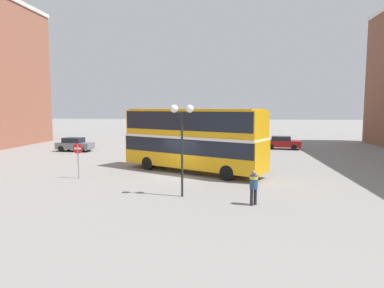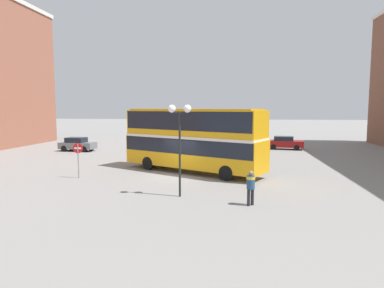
{
  "view_description": "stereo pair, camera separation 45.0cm",
  "coord_description": "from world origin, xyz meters",
  "px_view_note": "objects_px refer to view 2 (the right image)",
  "views": [
    {
      "loc": [
        3.64,
        -23.58,
        4.83
      ],
      "look_at": [
        0.85,
        1.64,
        2.14
      ],
      "focal_mm": 32.0,
      "sensor_mm": 36.0,
      "label": 1
    },
    {
      "loc": [
        4.09,
        -23.52,
        4.83
      ],
      "look_at": [
        0.85,
        1.64,
        2.14
      ],
      "focal_mm": 32.0,
      "sensor_mm": 36.0,
      "label": 2
    }
  ],
  "objects_px": {
    "parked_car_side_street": "(77,144)",
    "street_lamp_twin_globe": "(180,123)",
    "double_decker_bus": "(192,136)",
    "pedestrian_foreground": "(251,184)",
    "parked_car_kerb_far": "(285,143)",
    "parked_car_kerb_near": "(231,142)",
    "no_entry_sign": "(78,154)"
  },
  "relations": [
    {
      "from": "pedestrian_foreground",
      "to": "parked_car_kerb_near",
      "type": "distance_m",
      "value": 24.17
    },
    {
      "from": "parked_car_kerb_far",
      "to": "street_lamp_twin_globe",
      "type": "bearing_deg",
      "value": -101.56
    },
    {
      "from": "no_entry_sign",
      "to": "street_lamp_twin_globe",
      "type": "bearing_deg",
      "value": -27.09
    },
    {
      "from": "parked_car_kerb_near",
      "to": "no_entry_sign",
      "type": "bearing_deg",
      "value": 63.67
    },
    {
      "from": "parked_car_kerb_far",
      "to": "no_entry_sign",
      "type": "distance_m",
      "value": 24.89
    },
    {
      "from": "parked_car_kerb_near",
      "to": "pedestrian_foreground",
      "type": "bearing_deg",
      "value": 95.01
    },
    {
      "from": "parked_car_kerb_near",
      "to": "parked_car_kerb_far",
      "type": "xyz_separation_m",
      "value": [
        6.2,
        -0.24,
        -0.02
      ]
    },
    {
      "from": "pedestrian_foreground",
      "to": "parked_car_kerb_near",
      "type": "relative_size",
      "value": 0.44
    },
    {
      "from": "street_lamp_twin_globe",
      "to": "no_entry_sign",
      "type": "xyz_separation_m",
      "value": [
        -7.72,
        3.95,
        -2.38
      ]
    },
    {
      "from": "pedestrian_foreground",
      "to": "double_decker_bus",
      "type": "bearing_deg",
      "value": -17.7
    },
    {
      "from": "street_lamp_twin_globe",
      "to": "parked_car_side_street",
      "type": "bearing_deg",
      "value": 129.06
    },
    {
      "from": "double_decker_bus",
      "to": "no_entry_sign",
      "type": "bearing_deg",
      "value": -129.33
    },
    {
      "from": "parked_car_kerb_far",
      "to": "parked_car_side_street",
      "type": "xyz_separation_m",
      "value": [
        -23.29,
        -4.65,
        0.0
      ]
    },
    {
      "from": "parked_car_side_street",
      "to": "no_entry_sign",
      "type": "height_order",
      "value": "no_entry_sign"
    },
    {
      "from": "pedestrian_foreground",
      "to": "parked_car_kerb_far",
      "type": "distance_m",
      "value": 24.4
    },
    {
      "from": "pedestrian_foreground",
      "to": "parked_car_kerb_far",
      "type": "relative_size",
      "value": 0.4
    },
    {
      "from": "parked_car_kerb_near",
      "to": "parked_car_side_street",
      "type": "bearing_deg",
      "value": 17.95
    },
    {
      "from": "double_decker_bus",
      "to": "parked_car_side_street",
      "type": "bearing_deg",
      "value": 170.61
    },
    {
      "from": "street_lamp_twin_globe",
      "to": "parked_car_kerb_far",
      "type": "bearing_deg",
      "value": 69.03
    },
    {
      "from": "parked_car_kerb_near",
      "to": "street_lamp_twin_globe",
      "type": "distance_m",
      "value": 23.25
    },
    {
      "from": "parked_car_kerb_far",
      "to": "parked_car_side_street",
      "type": "distance_m",
      "value": 23.74
    },
    {
      "from": "double_decker_bus",
      "to": "parked_car_side_street",
      "type": "relative_size",
      "value": 2.75
    },
    {
      "from": "double_decker_bus",
      "to": "parked_car_kerb_far",
      "type": "height_order",
      "value": "double_decker_bus"
    },
    {
      "from": "street_lamp_twin_globe",
      "to": "no_entry_sign",
      "type": "relative_size",
      "value": 2.06
    },
    {
      "from": "parked_car_kerb_far",
      "to": "double_decker_bus",
      "type": "bearing_deg",
      "value": -110.45
    },
    {
      "from": "no_entry_sign",
      "to": "parked_car_kerb_far",
      "type": "bearing_deg",
      "value": 48.75
    },
    {
      "from": "parked_car_kerb_near",
      "to": "parked_car_kerb_far",
      "type": "height_order",
      "value": "parked_car_kerb_near"
    },
    {
      "from": "parked_car_side_street",
      "to": "street_lamp_twin_globe",
      "type": "relative_size",
      "value": 0.81
    },
    {
      "from": "parked_car_side_street",
      "to": "no_entry_sign",
      "type": "relative_size",
      "value": 1.67
    },
    {
      "from": "double_decker_bus",
      "to": "street_lamp_twin_globe",
      "type": "relative_size",
      "value": 2.23
    },
    {
      "from": "double_decker_bus",
      "to": "pedestrian_foreground",
      "type": "relative_size",
      "value": 6.39
    },
    {
      "from": "double_decker_bus",
      "to": "parked_car_kerb_near",
      "type": "bearing_deg",
      "value": 108.01
    }
  ]
}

